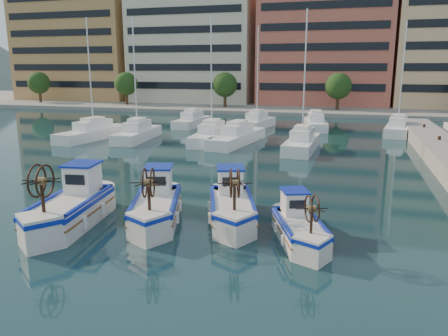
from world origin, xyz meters
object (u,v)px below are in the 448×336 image
(fishing_boat_a, at_px, (72,205))
(fishing_boat_d, at_px, (299,225))
(fishing_boat_b, at_px, (156,204))
(fishing_boat_c, at_px, (232,204))

(fishing_boat_a, xyz_separation_m, fishing_boat_d, (9.98, 0.83, -0.23))
(fishing_boat_b, xyz_separation_m, fishing_boat_c, (3.30, 0.98, -0.01))
(fishing_boat_a, bearing_deg, fishing_boat_c, 11.87)
(fishing_boat_a, height_order, fishing_boat_d, fishing_boat_a)
(fishing_boat_b, bearing_deg, fishing_boat_d, -22.66)
(fishing_boat_b, distance_m, fishing_boat_c, 3.44)
(fishing_boat_b, height_order, fishing_boat_c, fishing_boat_b)
(fishing_boat_c, bearing_deg, fishing_boat_a, -178.59)
(fishing_boat_c, height_order, fishing_boat_d, fishing_boat_c)
(fishing_boat_b, xyz_separation_m, fishing_boat_d, (6.54, -0.60, -0.15))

